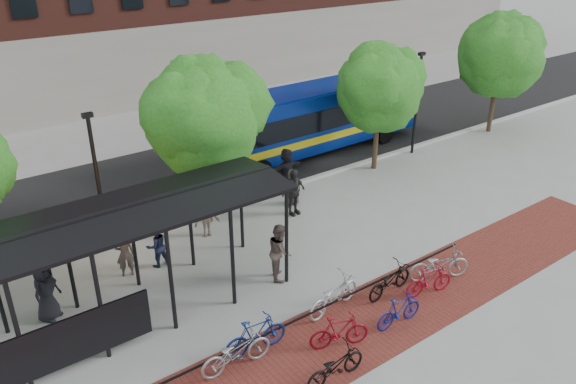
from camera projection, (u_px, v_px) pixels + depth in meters
ground at (321, 232)px, 21.45m from camera, size 160.00×160.00×0.00m
asphalt_street at (217, 166)px, 27.25m from camera, size 160.00×8.00×0.01m
curb at (263, 194)px, 24.32m from camera, size 160.00×0.25×0.12m
brick_strip at (376, 318)px, 16.74m from camera, size 24.00×3.00×0.01m
bike_rack_rail at (323, 319)px, 16.70m from camera, size 12.00×0.05×0.95m
bus_shelter at (107, 231)px, 15.45m from camera, size 10.60×3.07×3.60m
tree_b at (204, 112)px, 20.40m from camera, size 5.15×4.20×6.47m
tree_c at (380, 85)px, 25.38m from camera, size 4.66×3.80×5.92m
tree_d at (501, 51)px, 30.03m from camera, size 5.39×4.40×6.55m
lamp_post_left at (98, 180)px, 19.13m from camera, size 0.35×0.20×5.12m
lamp_post_right at (417, 101)px, 27.69m from camera, size 0.35×0.20×5.12m
bus at (311, 116)px, 28.09m from camera, size 12.55×3.13×3.38m
bike_2 at (236, 352)px, 14.65m from camera, size 2.07×0.82×1.07m
bike_3 at (255, 335)px, 15.20m from camera, size 1.91×0.71×1.12m
bike_4 at (335, 366)px, 14.27m from camera, size 1.83×0.65×0.96m
bike_5 at (339, 332)px, 15.42m from camera, size 1.77×1.09×1.03m
bike_6 at (334, 295)px, 16.89m from camera, size 2.18×1.03×1.10m
bike_7 at (399, 311)px, 16.28m from camera, size 1.68×0.56×0.99m
bike_8 at (390, 280)px, 17.66m from camera, size 1.96×0.82×1.00m
bike_9 at (429, 281)px, 17.63m from camera, size 1.75×0.86×1.01m
bike_10 at (439, 265)px, 18.38m from camera, size 2.23×1.50×1.11m
pedestrian_0 at (46, 291)px, 16.36m from camera, size 1.13×1.09×1.95m
pedestrian_1 at (125, 254)px, 18.46m from camera, size 0.69×0.55×1.66m
pedestrian_2 at (157, 246)px, 19.02m from camera, size 0.77×0.60×1.56m
pedestrian_3 at (207, 218)px, 20.85m from camera, size 1.05×0.70×1.52m
pedestrian_4 at (293, 192)px, 22.35m from camera, size 1.18×0.56×1.96m
pedestrian_5 at (286, 170)px, 24.39m from camera, size 1.82×0.61×1.95m
pedestrian_6 at (292, 187)px, 23.27m from camera, size 0.87×0.70×1.55m
pedestrian_8 at (280, 251)px, 18.33m from camera, size 1.12×1.19×1.95m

